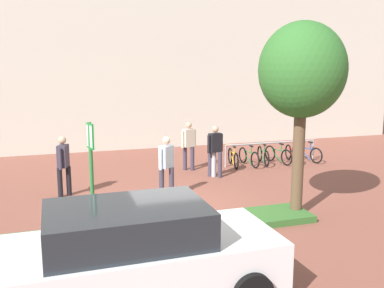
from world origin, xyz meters
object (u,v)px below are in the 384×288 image
Objects in this scene: bike_at_sign at (96,221)px; tree_sidewalk at (302,72)px; car_white_hatch at (138,254)px; person_suited_navy at (63,162)px; person_shirt_white at (166,163)px; bike_rack_cluster at (271,155)px; parking_sign_post at (91,165)px; person_shirt_blue at (189,143)px; person_suited_dark at (215,148)px; bollard_steel at (214,163)px.

tree_sidewalk is at bearing -1.46° from bike_at_sign.
tree_sidewalk is 5.85m from car_white_hatch.
tree_sidewalk reaches higher than person_suited_navy.
person_shirt_white is at bearing 70.65° from car_white_hatch.
person_shirt_white is at bearing -149.17° from bike_rack_cluster.
parking_sign_post reaches higher than person_suited_navy.
person_suited_navy is 6.11m from car_white_hatch.
person_shirt_white reaches higher than bike_rack_cluster.
person_shirt_white is at bearing -118.49° from person_shirt_blue.
bike_at_sign is 5.84m from person_suited_dark.
bike_at_sign is 6.38m from person_shirt_blue.
car_white_hatch is at bearing -129.68° from bike_rack_cluster.
car_white_hatch is (0.44, -2.57, -0.88)m from parking_sign_post.
tree_sidewalk is 5.22m from parking_sign_post.
bike_rack_cluster is at bearing 23.82° from person_suited_dark.
bike_rack_cluster is 2.98m from bollard_steel.
person_suited_navy reaches higher than bike_at_sign.
person_suited_navy is at bearing -156.01° from person_shirt_blue.
bike_rack_cluster is (2.16, 5.30, -3.14)m from tree_sidewalk.
bollard_steel is at bearing 44.55° from parking_sign_post.
tree_sidewalk is 4.83m from person_suited_dark.
tree_sidewalk reaches higher than person_shirt_blue.
person_shirt_blue is at bearing 61.51° from person_shirt_white.
bollard_steel is at bearing 9.06° from person_suited_navy.
tree_sidewalk is 6.52m from bike_rack_cluster.
person_suited_dark is (0.02, -0.05, 0.53)m from bollard_steel.
car_white_hatch is (-1.78, -5.08, -0.23)m from person_shirt_white.
person_shirt_blue is 4.67m from person_suited_navy.
bollard_steel is 0.52× the size of person_suited_navy.
bike_at_sign is 0.97× the size of person_shirt_white.
parking_sign_post is 6.04m from person_suited_dark.
person_suited_dark is at bearing 60.15° from car_white_hatch.
tree_sidewalk is 4.38m from person_shirt_white.
person_suited_dark reaches higher than bollard_steel.
person_shirt_white is at bearing -19.40° from person_suited_navy.
person_suited_dark is at bearing -156.18° from bike_rack_cluster.
person_suited_dark reaches higher than car_white_hatch.
parking_sign_post is (-4.88, -0.08, -1.85)m from tree_sidewalk.
tree_sidewalk is at bearing -112.16° from bike_rack_cluster.
car_white_hatch is at bearing -81.21° from person_suited_navy.
person_shirt_blue is at bearing 23.99° from person_suited_navy.
tree_sidewalk is 5.74m from bike_at_sign.
car_white_hatch is (-3.33, -7.94, -0.23)m from person_shirt_blue.
bike_rack_cluster is at bearing 30.83° from person_shirt_white.
bike_rack_cluster is 3.05m from person_suited_dark.
parking_sign_post is 1.46× the size of person_shirt_blue.
tree_sidewalk reaches higher than car_white_hatch.
person_suited_navy reaches higher than bike_rack_cluster.
person_shirt_white is 1.00× the size of person_suited_navy.
bollard_steel is at bearing -157.24° from bike_rack_cluster.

